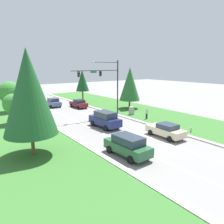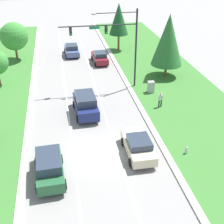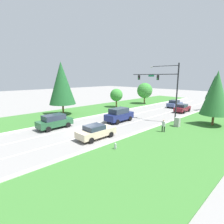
{
  "view_description": "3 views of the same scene",
  "coord_description": "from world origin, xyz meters",
  "px_view_note": "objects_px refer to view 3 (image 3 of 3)",
  "views": [
    {
      "loc": [
        -15.71,
        -16.66,
        8.11
      ],
      "look_at": [
        1.49,
        7.43,
        1.8
      ],
      "focal_mm": 35.0,
      "sensor_mm": 36.0,
      "label": 1
    },
    {
      "loc": [
        -2.36,
        -20.52,
        15.2
      ],
      "look_at": [
        2.15,
        4.34,
        1.36
      ],
      "focal_mm": 50.0,
      "sensor_mm": 36.0,
      "label": 2
    },
    {
      "loc": [
        18.52,
        -12.61,
        7.01
      ],
      "look_at": [
        0.47,
        4.79,
        1.91
      ],
      "focal_mm": 28.0,
      "sensor_mm": 36.0,
      "label": 3
    }
  ],
  "objects_px": {
    "burgundy_sedan": "(182,108)",
    "conifer_far_right_tree": "(214,87)",
    "conifer_near_right_tree": "(216,93)",
    "utility_cabinet": "(177,122)",
    "fire_hydrant": "(115,146)",
    "pedestrian": "(163,125)",
    "slate_blue_sedan": "(175,104)",
    "navy_suv": "(119,115)",
    "champagne_sedan": "(96,131)",
    "traffic_signal_mast": "(164,83)",
    "oak_far_left_tree": "(145,91)",
    "conifer_mid_left_tree": "(62,83)",
    "forest_suv": "(55,121)",
    "oak_near_left_tree": "(116,95)"
  },
  "relations": [
    {
      "from": "traffic_signal_mast",
      "to": "slate_blue_sedan",
      "type": "relative_size",
      "value": 1.97
    },
    {
      "from": "utility_cabinet",
      "to": "fire_hydrant",
      "type": "height_order",
      "value": "utility_cabinet"
    },
    {
      "from": "navy_suv",
      "to": "conifer_near_right_tree",
      "type": "bearing_deg",
      "value": 33.89
    },
    {
      "from": "forest_suv",
      "to": "fire_hydrant",
      "type": "bearing_deg",
      "value": 1.92
    },
    {
      "from": "utility_cabinet",
      "to": "oak_far_left_tree",
      "type": "relative_size",
      "value": 0.25
    },
    {
      "from": "traffic_signal_mast",
      "to": "navy_suv",
      "type": "height_order",
      "value": "traffic_signal_mast"
    },
    {
      "from": "oak_far_left_tree",
      "to": "traffic_signal_mast",
      "type": "bearing_deg",
      "value": -44.9
    },
    {
      "from": "forest_suv",
      "to": "fire_hydrant",
      "type": "distance_m",
      "value": 10.95
    },
    {
      "from": "fire_hydrant",
      "to": "pedestrian",
      "type": "bearing_deg",
      "value": 86.99
    },
    {
      "from": "champagne_sedan",
      "to": "conifer_mid_left_tree",
      "type": "height_order",
      "value": "conifer_mid_left_tree"
    },
    {
      "from": "pedestrian",
      "to": "conifer_far_right_tree",
      "type": "xyz_separation_m",
      "value": [
        -0.41,
        19.95,
        3.93
      ]
    },
    {
      "from": "conifer_near_right_tree",
      "to": "utility_cabinet",
      "type": "bearing_deg",
      "value": -126.18
    },
    {
      "from": "champagne_sedan",
      "to": "conifer_mid_left_tree",
      "type": "distance_m",
      "value": 15.3
    },
    {
      "from": "burgundy_sedan",
      "to": "oak_far_left_tree",
      "type": "distance_m",
      "value": 12.43
    },
    {
      "from": "slate_blue_sedan",
      "to": "conifer_far_right_tree",
      "type": "bearing_deg",
      "value": 8.25
    },
    {
      "from": "pedestrian",
      "to": "conifer_far_right_tree",
      "type": "bearing_deg",
      "value": -101.04
    },
    {
      "from": "slate_blue_sedan",
      "to": "navy_suv",
      "type": "bearing_deg",
      "value": -90.9
    },
    {
      "from": "navy_suv",
      "to": "oak_near_left_tree",
      "type": "relative_size",
      "value": 1.16
    },
    {
      "from": "traffic_signal_mast",
      "to": "oak_near_left_tree",
      "type": "height_order",
      "value": "traffic_signal_mast"
    },
    {
      "from": "burgundy_sedan",
      "to": "forest_suv",
      "type": "bearing_deg",
      "value": -109.38
    },
    {
      "from": "navy_suv",
      "to": "pedestrian",
      "type": "height_order",
      "value": "navy_suv"
    },
    {
      "from": "oak_far_left_tree",
      "to": "navy_suv",
      "type": "bearing_deg",
      "value": -65.69
    },
    {
      "from": "forest_suv",
      "to": "burgundy_sedan",
      "type": "relative_size",
      "value": 1.08
    },
    {
      "from": "burgundy_sedan",
      "to": "traffic_signal_mast",
      "type": "bearing_deg",
      "value": -88.93
    },
    {
      "from": "traffic_signal_mast",
      "to": "fire_hydrant",
      "type": "bearing_deg",
      "value": -77.12
    },
    {
      "from": "conifer_far_right_tree",
      "to": "oak_far_left_tree",
      "type": "height_order",
      "value": "conifer_far_right_tree"
    },
    {
      "from": "traffic_signal_mast",
      "to": "burgundy_sedan",
      "type": "distance_m",
      "value": 10.24
    },
    {
      "from": "forest_suv",
      "to": "oak_far_left_tree",
      "type": "bearing_deg",
      "value": 96.68
    },
    {
      "from": "conifer_mid_left_tree",
      "to": "burgundy_sedan",
      "type": "bearing_deg",
      "value": 52.77
    },
    {
      "from": "conifer_far_right_tree",
      "to": "conifer_mid_left_tree",
      "type": "bearing_deg",
      "value": -126.78
    },
    {
      "from": "champagne_sedan",
      "to": "conifer_near_right_tree",
      "type": "bearing_deg",
      "value": 63.94
    },
    {
      "from": "champagne_sedan",
      "to": "oak_far_left_tree",
      "type": "height_order",
      "value": "oak_far_left_tree"
    },
    {
      "from": "oak_near_left_tree",
      "to": "oak_far_left_tree",
      "type": "height_order",
      "value": "oak_far_left_tree"
    },
    {
      "from": "forest_suv",
      "to": "conifer_mid_left_tree",
      "type": "xyz_separation_m",
      "value": [
        -6.99,
        5.11,
        4.84
      ]
    },
    {
      "from": "pedestrian",
      "to": "conifer_mid_left_tree",
      "type": "xyz_separation_m",
      "value": [
        -18.32,
        -4.0,
        4.9
      ]
    },
    {
      "from": "champagne_sedan",
      "to": "burgundy_sedan",
      "type": "height_order",
      "value": "burgundy_sedan"
    },
    {
      "from": "champagne_sedan",
      "to": "oak_near_left_tree",
      "type": "distance_m",
      "value": 20.97
    },
    {
      "from": "slate_blue_sedan",
      "to": "conifer_far_right_tree",
      "type": "height_order",
      "value": "conifer_far_right_tree"
    },
    {
      "from": "conifer_mid_left_tree",
      "to": "traffic_signal_mast",
      "type": "bearing_deg",
      "value": 33.54
    },
    {
      "from": "navy_suv",
      "to": "forest_suv",
      "type": "xyz_separation_m",
      "value": [
        -3.59,
        -9.07,
        -0.11
      ]
    },
    {
      "from": "burgundy_sedan",
      "to": "conifer_far_right_tree",
      "type": "height_order",
      "value": "conifer_far_right_tree"
    },
    {
      "from": "forest_suv",
      "to": "oak_far_left_tree",
      "type": "xyz_separation_m",
      "value": [
        -4.54,
        27.05,
        2.47
      ]
    },
    {
      "from": "traffic_signal_mast",
      "to": "conifer_far_right_tree",
      "type": "distance_m",
      "value": 14.6
    },
    {
      "from": "burgundy_sedan",
      "to": "utility_cabinet",
      "type": "relative_size",
      "value": 3.24
    },
    {
      "from": "pedestrian",
      "to": "traffic_signal_mast",
      "type": "bearing_deg",
      "value": -70.0
    },
    {
      "from": "navy_suv",
      "to": "oak_far_left_tree",
      "type": "bearing_deg",
      "value": 111.94
    },
    {
      "from": "forest_suv",
      "to": "slate_blue_sedan",
      "type": "bearing_deg",
      "value": 80.11
    },
    {
      "from": "conifer_far_right_tree",
      "to": "conifer_mid_left_tree",
      "type": "distance_m",
      "value": 29.92
    },
    {
      "from": "conifer_far_right_tree",
      "to": "oak_far_left_tree",
      "type": "relative_size",
      "value": 1.33
    },
    {
      "from": "champagne_sedan",
      "to": "oak_near_left_tree",
      "type": "height_order",
      "value": "oak_near_left_tree"
    }
  ]
}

